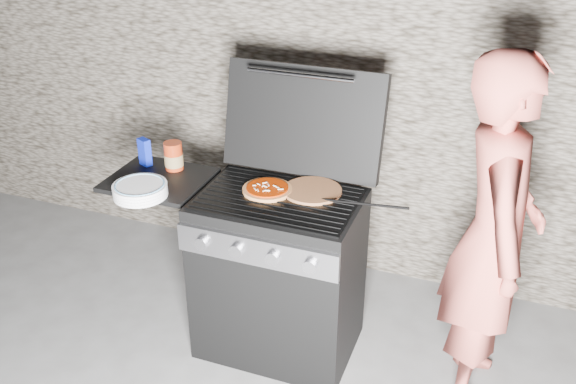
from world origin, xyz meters
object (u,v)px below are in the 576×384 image
(gas_grill, at_px, (235,265))
(person, at_px, (493,238))
(sauce_jar, at_px, (174,156))
(pizza_topped, at_px, (267,189))

(gas_grill, bearing_deg, person, 2.82)
(gas_grill, height_order, person, person)
(gas_grill, distance_m, sauce_jar, 0.67)
(sauce_jar, bearing_deg, gas_grill, -17.34)
(gas_grill, height_order, sauce_jar, sauce_jar)
(pizza_topped, relative_size, person, 0.14)
(gas_grill, relative_size, pizza_topped, 5.41)
(gas_grill, height_order, pizza_topped, pizza_topped)
(gas_grill, bearing_deg, pizza_topped, 13.00)
(gas_grill, xyz_separation_m, person, (1.26, 0.06, 0.41))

